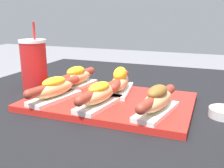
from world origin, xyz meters
TOP-DOWN VIEW (x-y plane):
  - serving_tray at (0.01, -0.07)m, footprint 0.47×0.31m
  - hot_dog_0 at (-0.13, -0.14)m, footprint 0.09×0.21m
  - hot_dog_1 at (0.01, -0.14)m, footprint 0.08×0.21m
  - hot_dog_2 at (0.17, -0.14)m, footprint 0.09×0.21m
  - hot_dog_3 at (-0.14, -0.00)m, footprint 0.08×0.21m
  - hot_dog_4 at (0.02, -0.00)m, footprint 0.09×0.21m
  - sauce_bowl at (0.33, -0.05)m, footprint 0.08×0.08m
  - drink_cup at (-0.30, 0.00)m, footprint 0.09×0.09m

SIDE VIEW (x-z plane):
  - serving_tray at x=0.01m, z-range 0.71..0.73m
  - sauce_bowl at x=0.33m, z-range 0.71..0.74m
  - hot_dog_1 at x=0.01m, z-range 0.73..0.79m
  - hot_dog_0 at x=-0.13m, z-range 0.73..0.80m
  - hot_dog_3 at x=-0.14m, z-range 0.73..0.80m
  - hot_dog_2 at x=0.17m, z-range 0.73..0.80m
  - hot_dog_4 at x=0.02m, z-range 0.72..0.81m
  - drink_cup at x=-0.30m, z-range 0.68..0.91m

